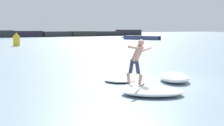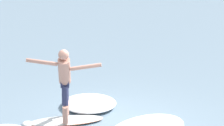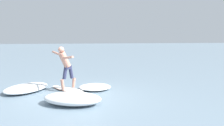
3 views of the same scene
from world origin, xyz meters
TOP-DOWN VIEW (x-y plane):
  - surfboard at (-1.10, -0.25)m, footprint 1.83×1.56m
  - surfer at (-1.01, -0.34)m, footprint 1.56×1.01m
  - wave_foam_at_tail at (-1.05, 0.93)m, footprint 1.95×1.94m

SIDE VIEW (x-z plane):
  - surfboard at x=-1.10m, z-range -0.07..0.16m
  - wave_foam_at_tail at x=-1.05m, z-range 0.00..0.19m
  - surfer at x=-1.01m, z-range 0.27..2.07m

